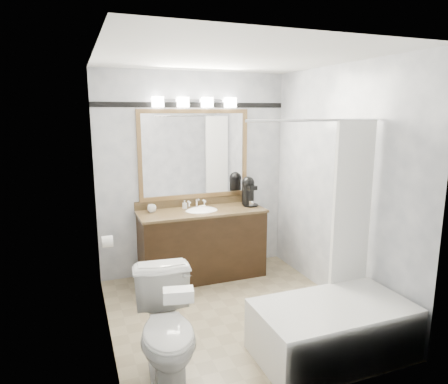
{
  "coord_description": "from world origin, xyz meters",
  "views": [
    {
      "loc": [
        -1.41,
        -3.46,
        2.03
      ],
      "look_at": [
        0.04,
        0.35,
        1.2
      ],
      "focal_mm": 32.0,
      "sensor_mm": 36.0,
      "label": 1
    }
  ],
  "objects": [
    {
      "name": "tissue_box",
      "position": [
        -0.84,
        -1.12,
        0.86
      ],
      "size": [
        0.21,
        0.14,
        0.08
      ],
      "primitive_type": "cube",
      "rotation": [
        0.0,
        0.0,
        -0.2
      ],
      "color": "white",
      "rests_on": "toilet"
    },
    {
      "name": "bathtub",
      "position": [
        0.55,
        -0.9,
        0.28
      ],
      "size": [
        1.3,
        0.75,
        1.96
      ],
      "color": "white",
      "rests_on": "ground"
    },
    {
      "name": "room",
      "position": [
        0.0,
        0.0,
        1.25
      ],
      "size": [
        2.42,
        2.62,
        2.52
      ],
      "color": "gray",
      "rests_on": "ground"
    },
    {
      "name": "mirror",
      "position": [
        0.0,
        1.28,
        1.5
      ],
      "size": [
        1.4,
        0.04,
        1.1
      ],
      "color": "olive",
      "rests_on": "room"
    },
    {
      "name": "accent_stripe",
      "position": [
        0.0,
        1.29,
        2.1
      ],
      "size": [
        2.4,
        0.01,
        0.06
      ],
      "primitive_type": "cube",
      "color": "black",
      "rests_on": "room"
    },
    {
      "name": "vanity_light_bar",
      "position": [
        0.0,
        1.23,
        2.13
      ],
      "size": [
        1.02,
        0.14,
        0.12
      ],
      "color": "silver",
      "rests_on": "room"
    },
    {
      "name": "cup_left",
      "position": [
        -0.58,
        1.13,
        0.89
      ],
      "size": [
        0.13,
        0.13,
        0.08
      ],
      "primitive_type": "imported",
      "rotation": [
        0.0,
        0.0,
        0.41
      ],
      "color": "white",
      "rests_on": "vanity"
    },
    {
      "name": "toilet",
      "position": [
        -0.84,
        -0.76,
        0.41
      ],
      "size": [
        0.54,
        0.85,
        0.82
      ],
      "primitive_type": "imported",
      "rotation": [
        0.0,
        0.0,
        -0.1
      ],
      "color": "white",
      "rests_on": "ground"
    },
    {
      "name": "soap_bar",
      "position": [
        0.05,
        1.13,
        0.86
      ],
      "size": [
        0.09,
        0.08,
        0.03
      ],
      "primitive_type": "cube",
      "rotation": [
        0.0,
        0.0,
        0.41
      ],
      "color": "beige",
      "rests_on": "vanity"
    },
    {
      "name": "vanity",
      "position": [
        0.0,
        1.02,
        0.44
      ],
      "size": [
        1.53,
        0.58,
        0.97
      ],
      "color": "black",
      "rests_on": "ground"
    },
    {
      "name": "tp_roll",
      "position": [
        -1.14,
        0.66,
        0.7
      ],
      "size": [
        0.11,
        0.12,
        0.12
      ],
      "primitive_type": "cylinder",
      "rotation": [
        0.0,
        1.57,
        0.0
      ],
      "color": "white",
      "rests_on": "room"
    },
    {
      "name": "coffee_maker",
      "position": [
        0.64,
        1.06,
        1.04
      ],
      "size": [
        0.19,
        0.24,
        0.37
      ],
      "rotation": [
        0.0,
        0.0,
        0.15
      ],
      "color": "black",
      "rests_on": "vanity"
    },
    {
      "name": "soap_bottle_a",
      "position": [
        -0.17,
        1.17,
        0.9
      ],
      "size": [
        0.05,
        0.05,
        0.1
      ],
      "primitive_type": "imported",
      "rotation": [
        0.0,
        0.0,
        0.08
      ],
      "color": "white",
      "rests_on": "vanity"
    },
    {
      "name": "cup_right",
      "position": [
        -0.57,
        1.21,
        0.89
      ],
      "size": [
        0.09,
        0.09,
        0.07
      ],
      "primitive_type": "imported",
      "rotation": [
        0.0,
        0.0,
        -0.07
      ],
      "color": "white",
      "rests_on": "vanity"
    }
  ]
}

